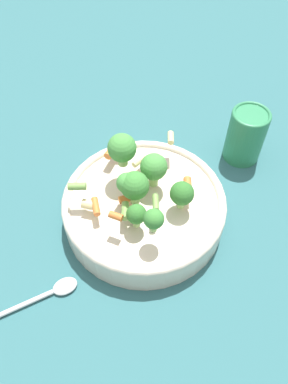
{
  "coord_description": "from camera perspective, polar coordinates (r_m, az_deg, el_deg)",
  "views": [
    {
      "loc": [
        0.28,
        -0.2,
        0.52
      ],
      "look_at": [
        0.0,
        0.0,
        0.07
      ],
      "focal_mm": 35.0,
      "sensor_mm": 36.0,
      "label": 1
    }
  ],
  "objects": [
    {
      "name": "bowl",
      "position": [
        0.6,
        0.0,
        -2.28
      ],
      "size": [
        0.26,
        0.26,
        0.05
      ],
      "color": "beige",
      "rests_on": "ground_plane"
    },
    {
      "name": "pasta_salad",
      "position": [
        0.55,
        -0.42,
        2.09
      ],
      "size": [
        0.19,
        0.2,
        0.08
      ],
      "color": "#8CB766",
      "rests_on": "bowl"
    },
    {
      "name": "spoon",
      "position": [
        0.57,
        -15.93,
        -15.33
      ],
      "size": [
        0.05,
        0.19,
        0.01
      ],
      "rotation": [
        0.0,
        0.0,
        7.7
      ],
      "color": "silver",
      "rests_on": "ground_plane"
    },
    {
      "name": "ground_plane",
      "position": [
        0.62,
        0.0,
        -3.84
      ],
      "size": [
        3.0,
        3.0,
        0.0
      ],
      "primitive_type": "plane",
      "color": "#2D6066"
    },
    {
      "name": "cup",
      "position": [
        0.7,
        15.27,
        8.4
      ],
      "size": [
        0.07,
        0.07,
        0.1
      ],
      "color": "#2D7F51",
      "rests_on": "ground_plane"
    }
  ]
}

